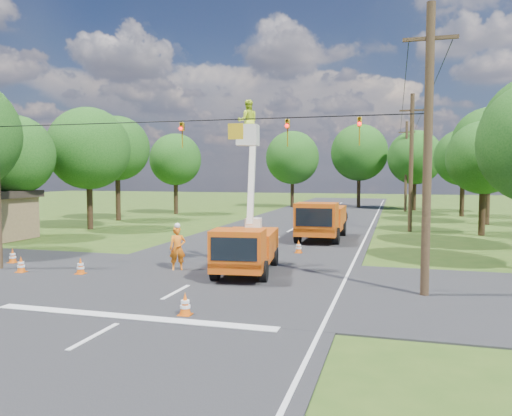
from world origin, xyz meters
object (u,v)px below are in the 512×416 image
(traffic_cone_1, at_px, (258,251))
(tree_far_a, at_px, (292,158))
(tree_far_c, at_px, (415,158))
(second_truck, at_px, (321,220))
(tree_right_c, at_px, (484,158))
(tree_far_b, at_px, (359,153))
(distant_car, at_px, (334,216))
(traffic_cone_4, at_px, (21,265))
(traffic_cone_2, at_px, (299,247))
(traffic_cone_5, at_px, (13,256))
(bucket_truck, at_px, (246,236))
(tree_left_e, at_px, (117,149))
(ground_worker, at_px, (178,248))
(tree_left_c, at_px, (14,155))
(traffic_cone_6, at_px, (337,234))
(tree_left_d, at_px, (89,149))
(traffic_cone_0, at_px, (185,304))
(tree_right_d, at_px, (489,144))
(pole_right_far, at_px, (406,166))
(traffic_cone_3, at_px, (81,266))
(pole_right_mid, at_px, (411,162))
(pole_right_near, at_px, (428,149))
(tree_right_e, at_px, (463,158))

(traffic_cone_1, xyz_separation_m, tree_far_a, (-5.85, 37.13, 5.83))
(tree_far_c, bearing_deg, second_truck, -103.02)
(tree_right_c, height_order, tree_far_b, tree_far_b)
(distant_car, bearing_deg, traffic_cone_4, -99.06)
(traffic_cone_2, bearing_deg, traffic_cone_5, -152.30)
(bucket_truck, height_order, tree_left_e, tree_left_e)
(ground_worker, bearing_deg, tree_left_c, 125.41)
(distant_car, distance_m, traffic_cone_6, 10.69)
(tree_left_d, bearing_deg, traffic_cone_2, -22.04)
(traffic_cone_0, relative_size, tree_far_a, 0.07)
(tree_left_d, height_order, tree_right_d, tree_right_d)
(ground_worker, xyz_separation_m, tree_far_b, (4.70, 43.15, 5.83))
(tree_left_e, bearing_deg, pole_right_far, 35.43)
(tree_left_e, bearing_deg, traffic_cone_1, -42.43)
(traffic_cone_3, distance_m, pole_right_far, 42.64)
(ground_worker, xyz_separation_m, tree_left_e, (-15.10, 20.15, 5.51))
(traffic_cone_2, relative_size, tree_left_c, 0.09)
(pole_right_mid, bearing_deg, tree_right_d, 48.01)
(pole_right_far, height_order, tree_far_a, pole_right_far)
(tree_left_e, bearing_deg, bucket_truck, -47.62)
(traffic_cone_0, relative_size, traffic_cone_3, 1.00)
(second_truck, distance_m, pole_right_mid, 9.37)
(tree_far_b, bearing_deg, traffic_cone_5, -106.55)
(traffic_cone_0, height_order, traffic_cone_3, same)
(pole_right_mid, relative_size, tree_far_b, 0.97)
(traffic_cone_1, relative_size, tree_far_c, 0.08)
(tree_left_e, relative_size, tree_right_c, 1.20)
(traffic_cone_0, distance_m, pole_right_near, 9.61)
(traffic_cone_2, relative_size, traffic_cone_6, 1.00)
(traffic_cone_1, bearing_deg, pole_right_near, -37.47)
(tree_right_c, bearing_deg, traffic_cone_5, -142.68)
(pole_right_mid, bearing_deg, tree_far_b, 102.41)
(traffic_cone_0, relative_size, traffic_cone_5, 1.00)
(tree_left_c, distance_m, tree_right_c, 31.34)
(traffic_cone_2, distance_m, traffic_cone_5, 14.13)
(pole_right_near, distance_m, tree_right_c, 19.57)
(traffic_cone_6, relative_size, tree_right_e, 0.08)
(tree_far_a, height_order, tree_far_b, tree_far_b)
(pole_right_near, height_order, tree_far_c, pole_right_near)
(ground_worker, height_order, pole_right_far, pole_right_far)
(tree_right_e, bearing_deg, traffic_cone_5, -125.23)
(bucket_truck, relative_size, traffic_cone_2, 10.40)
(traffic_cone_6, xyz_separation_m, tree_left_d, (-18.83, 0.75, 5.77))
(ground_worker, distance_m, tree_right_e, 36.91)
(traffic_cone_2, relative_size, tree_far_c, 0.08)
(traffic_cone_1, relative_size, traffic_cone_6, 1.00)
(traffic_cone_4, bearing_deg, tree_far_a, 86.14)
(ground_worker, height_order, traffic_cone_0, ground_worker)
(tree_left_d, bearing_deg, pole_right_far, 46.77)
(traffic_cone_4, relative_size, pole_right_mid, 0.07)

